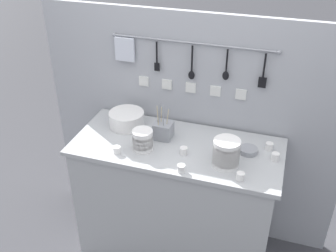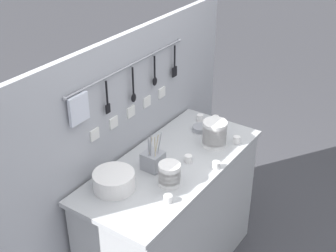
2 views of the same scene
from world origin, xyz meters
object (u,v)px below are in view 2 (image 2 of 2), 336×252
at_px(bowl_stack_wide_centre, 169,174).
at_px(cup_edge_near, 237,140).
at_px(cup_by_caddy, 188,159).
at_px(cup_front_left, 200,118).
at_px(cup_front_right, 216,119).
at_px(steel_mixing_bowl, 201,128).
at_px(bowl_stack_nested_right, 215,133).
at_px(cup_beside_plates, 216,165).
at_px(cutlery_caddy, 153,160).
at_px(plate_stack, 114,181).
at_px(cup_centre, 168,199).

relative_size(bowl_stack_wide_centre, cup_edge_near, 2.89).
xyz_separation_m(cup_by_caddy, cup_front_left, (0.50, 0.22, 0.00)).
bearing_deg(cup_front_right, cup_front_left, 114.42).
relative_size(steel_mixing_bowl, cup_front_left, 2.39).
relative_size(bowl_stack_nested_right, cup_front_left, 3.60).
relative_size(bowl_stack_wide_centre, cup_beside_plates, 2.89).
bearing_deg(cutlery_caddy, cup_edge_near, -27.24).
distance_m(plate_stack, cutlery_caddy, 0.30).
bearing_deg(steel_mixing_bowl, cup_front_left, 32.49).
distance_m(bowl_stack_wide_centre, cutlery_caddy, 0.19).
bearing_deg(cup_front_right, bowl_stack_wide_centre, -169.78).
distance_m(steel_mixing_bowl, cup_centre, 0.83).
xyz_separation_m(plate_stack, steel_mixing_bowl, (0.86, -0.07, -0.04)).
bearing_deg(bowl_stack_nested_right, cutlery_caddy, 158.87).
bearing_deg(cup_beside_plates, cutlery_caddy, 124.25).
distance_m(plate_stack, cup_beside_plates, 0.64).
bearing_deg(cutlery_caddy, steel_mixing_bowl, -0.32).
bearing_deg(cup_edge_near, steel_mixing_bowl, 89.02).
bearing_deg(bowl_stack_wide_centre, cup_centre, -148.64).
relative_size(bowl_stack_nested_right, steel_mixing_bowl, 1.51).
xyz_separation_m(bowl_stack_wide_centre, cup_by_caddy, (0.26, 0.03, -0.05)).
height_order(cup_front_left, cup_front_right, same).
bearing_deg(steel_mixing_bowl, cup_edge_near, -90.98).
distance_m(bowl_stack_nested_right, cutlery_caddy, 0.49).
bearing_deg(cup_beside_plates, plate_stack, 142.78).
bearing_deg(cup_front_left, cup_edge_near, -109.17).
xyz_separation_m(cup_beside_plates, cup_edge_near, (0.34, 0.03, 0.00)).
bearing_deg(bowl_stack_nested_right, cup_beside_plates, -148.04).
bearing_deg(plate_stack, cup_front_left, 0.45).
height_order(bowl_stack_nested_right, cup_front_left, bowl_stack_nested_right).
relative_size(cup_edge_near, cup_front_left, 1.00).
xyz_separation_m(cup_beside_plates, cup_by_caddy, (-0.04, 0.18, 0.00)).
relative_size(plate_stack, cup_edge_near, 5.06).
xyz_separation_m(bowl_stack_wide_centre, cutlery_caddy, (0.08, 0.17, -0.01)).
bearing_deg(cup_front_left, bowl_stack_nested_right, -133.20).
xyz_separation_m(cup_centre, cup_edge_near, (0.78, -0.03, 0.00)).
distance_m(cup_centre, cup_front_right, 0.98).
bearing_deg(cup_front_left, cup_front_right, -65.58).
distance_m(cutlery_caddy, cup_front_right, 0.73).
relative_size(steel_mixing_bowl, cup_by_caddy, 2.39).
xyz_separation_m(steel_mixing_bowl, cup_edge_near, (-0.00, -0.29, 0.01)).
bearing_deg(cup_centre, cup_front_right, 13.73).
bearing_deg(cup_front_left, cutlery_caddy, -173.84).
bearing_deg(cup_centre, plate_stack, 102.18).
bearing_deg(bowl_stack_wide_centre, cup_beside_plates, -26.19).
xyz_separation_m(cutlery_caddy, cup_beside_plates, (0.22, -0.32, -0.04)).
bearing_deg(bowl_stack_wide_centre, plate_stack, 131.45).
bearing_deg(cup_beside_plates, cup_by_caddy, 101.51).
height_order(cutlery_caddy, cup_front_right, cutlery_caddy).
relative_size(plate_stack, cup_centre, 5.06).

